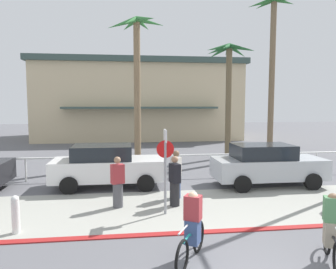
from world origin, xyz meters
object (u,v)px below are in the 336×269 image
at_px(pedestrian_1, 176,176).
at_px(bollard_3, 16,214).
at_px(palm_tree_3, 272,46).
at_px(cyclist_teal_0, 192,228).
at_px(palm_tree_1, 137,59).
at_px(car_silver_2, 267,164).
at_px(pedestrian_0, 118,184).
at_px(car_white_1, 107,166).
at_px(pedestrian_2, 175,183).
at_px(cyclist_black_1, 332,230).
at_px(stop_sign_bike_lane, 165,159).
at_px(palm_tree_2, 229,69).

bearing_deg(pedestrian_1, bollard_3, -150.95).
height_order(palm_tree_3, pedestrian_1, palm_tree_3).
xyz_separation_m(cyclist_teal_0, pedestrian_1, (0.34, 4.44, 0.10)).
distance_m(palm_tree_1, pedestrian_1, 8.55).
bearing_deg(bollard_3, car_silver_2, 24.37).
bearing_deg(pedestrian_0, car_white_1, 100.12).
relative_size(car_silver_2, pedestrian_2, 2.67).
height_order(bollard_3, cyclist_teal_0, cyclist_teal_0).
bearing_deg(pedestrian_2, cyclist_black_1, -56.73).
bearing_deg(stop_sign_bike_lane, palm_tree_1, 93.56).
height_order(palm_tree_1, car_white_1, palm_tree_1).
relative_size(car_silver_2, pedestrian_0, 2.66).
height_order(stop_sign_bike_lane, pedestrian_2, stop_sign_bike_lane).
height_order(palm_tree_3, car_silver_2, palm_tree_3).
distance_m(cyclist_teal_0, cyclist_black_1, 2.90).
distance_m(palm_tree_2, pedestrian_0, 12.01).
xyz_separation_m(palm_tree_2, pedestrian_0, (-6.50, -8.95, -4.67)).
bearing_deg(pedestrian_2, palm_tree_3, 51.09).
bearing_deg(palm_tree_1, cyclist_teal_0, -86.21).
bearing_deg(palm_tree_2, palm_tree_1, -166.82).
xyz_separation_m(palm_tree_1, palm_tree_2, (5.60, 1.31, -0.30)).
bearing_deg(car_white_1, pedestrian_1, -37.74).
bearing_deg(cyclist_teal_0, car_silver_2, 53.48).
xyz_separation_m(car_white_1, pedestrian_2, (2.30, -2.74, -0.11)).
bearing_deg(stop_sign_bike_lane, pedestrian_0, 150.21).
distance_m(stop_sign_bike_lane, pedestrian_1, 1.88).
xyz_separation_m(palm_tree_3, cyclist_black_1, (-4.83, -13.40, -6.20)).
xyz_separation_m(bollard_3, pedestrian_1, (4.52, 2.51, 0.27)).
bearing_deg(stop_sign_bike_lane, cyclist_teal_0, -85.56).
distance_m(car_white_1, pedestrian_2, 3.58).
bearing_deg(pedestrian_0, stop_sign_bike_lane, -29.79).
height_order(palm_tree_3, pedestrian_0, palm_tree_3).
xyz_separation_m(cyclist_teal_0, pedestrian_0, (-1.65, 3.70, 0.07)).
height_order(palm_tree_2, pedestrian_2, palm_tree_2).
bearing_deg(car_white_1, bollard_3, -114.90).
xyz_separation_m(bollard_3, pedestrian_0, (2.53, 1.77, 0.25)).
relative_size(car_silver_2, pedestrian_1, 2.58).
relative_size(cyclist_black_1, pedestrian_2, 1.02).
relative_size(stop_sign_bike_lane, pedestrian_0, 1.55).
xyz_separation_m(palm_tree_3, car_white_1, (-9.81, -6.56, -6.03)).
xyz_separation_m(palm_tree_1, palm_tree_3, (8.43, 1.58, 1.17)).
bearing_deg(car_silver_2, pedestrian_0, -160.84).
relative_size(cyclist_black_1, pedestrian_1, 0.99).
relative_size(palm_tree_2, pedestrian_0, 4.21).
height_order(palm_tree_2, car_silver_2, palm_tree_2).
bearing_deg(bollard_3, pedestrian_1, 29.05).
relative_size(palm_tree_1, car_white_1, 1.82).
bearing_deg(palm_tree_2, pedestrian_2, -117.36).
bearing_deg(palm_tree_2, cyclist_teal_0, -110.97).
relative_size(stop_sign_bike_lane, car_white_1, 0.58).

